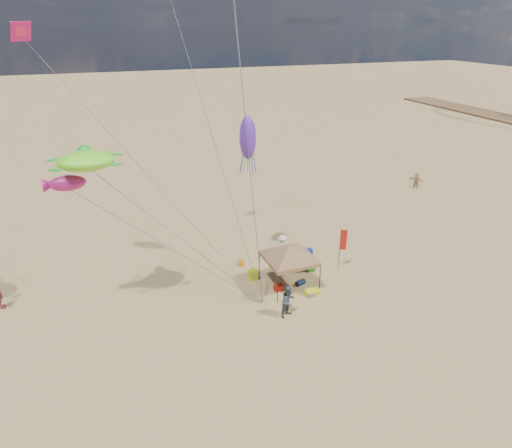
% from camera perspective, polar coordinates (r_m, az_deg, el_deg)
% --- Properties ---
extents(ground, '(280.00, 280.00, 0.00)m').
position_cam_1_polar(ground, '(26.61, 2.31, -10.40)').
color(ground, tan).
rests_on(ground, ground).
extents(canopy_tent, '(5.68, 5.68, 3.50)m').
position_cam_1_polar(canopy_tent, '(27.00, 4.34, -2.67)').
color(canopy_tent, black).
rests_on(canopy_tent, ground).
extents(feather_flag, '(0.41, 0.19, 2.88)m').
position_cam_1_polar(feather_flag, '(29.97, 11.00, -2.30)').
color(feather_flag, black).
rests_on(feather_flag, ground).
extents(cooler_red, '(0.54, 0.38, 0.38)m').
position_cam_1_polar(cooler_red, '(27.90, 2.87, -8.12)').
color(cooler_red, '#AA170D').
rests_on(cooler_red, ground).
extents(cooler_blue, '(0.54, 0.38, 0.38)m').
position_cam_1_polar(cooler_blue, '(32.18, 6.70, -3.52)').
color(cooler_blue, '#13189C').
rests_on(cooler_blue, ground).
extents(bag_navy, '(0.69, 0.54, 0.36)m').
position_cam_1_polar(bag_navy, '(28.52, 5.70, -7.45)').
color(bag_navy, '#0C1F38').
rests_on(bag_navy, ground).
extents(bag_orange, '(0.54, 0.69, 0.36)m').
position_cam_1_polar(bag_orange, '(30.60, -1.91, -4.94)').
color(bag_orange, orange).
rests_on(bag_orange, ground).
extents(chair_green, '(0.50, 0.50, 0.70)m').
position_cam_1_polar(chair_green, '(30.07, 6.95, -5.33)').
color(chair_green, '#277815').
rests_on(chair_green, ground).
extents(chair_yellow, '(0.50, 0.50, 0.70)m').
position_cam_1_polar(chair_yellow, '(28.88, -0.37, -6.48)').
color(chair_yellow, '#B1C916').
rests_on(chair_yellow, ground).
extents(crate_grey, '(0.34, 0.30, 0.28)m').
position_cam_1_polar(crate_grey, '(27.50, 7.08, -8.96)').
color(crate_grey, slate).
rests_on(crate_grey, ground).
extents(beach_cart, '(0.90, 0.50, 0.24)m').
position_cam_1_polar(beach_cart, '(27.68, 7.24, -8.57)').
color(beach_cart, yellow).
rests_on(beach_cart, ground).
extents(person_near_a, '(0.69, 0.52, 1.74)m').
position_cam_1_polar(person_near_a, '(29.54, 5.95, -4.70)').
color(person_near_a, tan).
rests_on(person_near_a, ground).
extents(person_near_b, '(1.15, 1.05, 1.91)m').
position_cam_1_polar(person_near_b, '(25.34, 4.20, -9.83)').
color(person_near_b, '#3E4A55').
rests_on(person_near_b, ground).
extents(person_near_c, '(1.19, 0.79, 1.72)m').
position_cam_1_polar(person_near_c, '(31.26, 3.33, -2.88)').
color(person_near_c, silver).
rests_on(person_near_c, ground).
extents(person_far_c, '(1.23, 1.46, 1.57)m').
position_cam_1_polar(person_far_c, '(47.37, 19.81, 5.30)').
color(person_far_c, tan).
rests_on(person_far_c, ground).
extents(turtle_kite, '(3.22, 2.80, 0.93)m').
position_cam_1_polar(turtle_kite, '(23.75, -20.94, 7.54)').
color(turtle_kite, '#7BFF24').
rests_on(turtle_kite, ground).
extents(fish_kite, '(1.83, 0.96, 0.80)m').
position_cam_1_polar(fish_kite, '(24.45, -22.94, 4.83)').
color(fish_kite, '#D31F89').
rests_on(fish_kite, ground).
extents(squid_kite, '(1.16, 1.16, 2.79)m').
position_cam_1_polar(squid_kite, '(28.59, -1.06, 10.94)').
color(squid_kite, '#652EC1').
rests_on(squid_kite, ground).
extents(stunt_kite_pink, '(1.22, 0.98, 1.03)m').
position_cam_1_polar(stunt_kite_pink, '(29.53, -27.84, 20.93)').
color(stunt_kite_pink, '#E3176D').
rests_on(stunt_kite_pink, ground).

